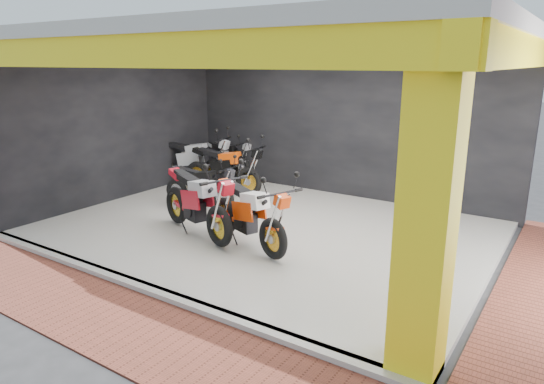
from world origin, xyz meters
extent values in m
plane|color=#2D2D30|center=(0.00, 0.00, 0.00)|extent=(80.00, 80.00, 0.00)
cube|color=white|center=(0.00, 2.00, 0.05)|extent=(8.00, 6.00, 0.10)
cube|color=beige|center=(0.00, 2.00, 3.60)|extent=(8.40, 6.40, 0.20)
cube|color=black|center=(0.00, 5.10, 1.75)|extent=(8.20, 0.20, 3.50)
cube|color=black|center=(-4.10, 2.00, 1.75)|extent=(0.20, 6.20, 3.50)
cube|color=yellow|center=(3.75, -0.75, 1.75)|extent=(0.50, 0.50, 3.50)
cube|color=yellow|center=(0.00, -1.00, 3.30)|extent=(8.40, 0.30, 0.40)
cube|color=yellow|center=(4.00, 2.00, 3.30)|extent=(0.30, 6.40, 0.40)
cube|color=white|center=(0.00, -1.02, 0.05)|extent=(8.00, 0.20, 0.10)
cube|color=brown|center=(0.00, -1.80, 0.01)|extent=(9.00, 1.40, 0.03)
camera|label=1|loc=(4.95, -5.28, 3.17)|focal=32.00mm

